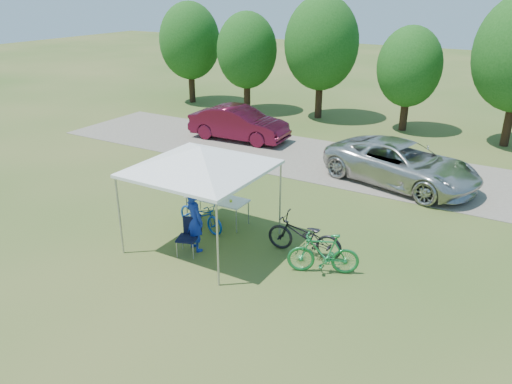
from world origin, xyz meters
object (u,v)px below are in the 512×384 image
sedan (239,123)px  folding_chair (190,233)px  bike_green (323,253)px  bike_dark (304,236)px  folding_table (217,199)px  minivan (401,163)px  cooler (206,189)px  cyclist (195,220)px  bike_blue (201,215)px

sedan → folding_chair: bearing=-158.0°
bike_green → bike_dark: bearing=-150.6°
folding_table → bike_dark: (3.02, -0.48, -0.19)m
bike_dark → minivan: (0.77, 6.17, 0.24)m
folding_table → sedan: bearing=117.9°
cooler → cyclist: cyclist is taller
folding_table → sedan: 8.40m
bike_blue → bike_dark: (3.14, 0.17, 0.09)m
bike_green → bike_dark: (-0.78, 0.57, 0.01)m
minivan → folding_table: bearing=161.0°
cyclist → sedan: size_ratio=0.37×
bike_blue → sedan: 8.93m
folding_table → cooler: size_ratio=3.59×
cooler → bike_blue: size_ratio=0.31×
cooler → cyclist: size_ratio=0.31×
bike_green → minivan: size_ratio=0.32×
folding_table → bike_green: bearing=-15.4°
cooler → bike_green: bearing=-14.1°
cyclist → bike_blue: size_ratio=1.00×
minivan → bike_green: bearing=-165.3°
cooler → bike_dark: cooler is taller
folding_chair → sedan: size_ratio=0.21×
folding_chair → sedan: bearing=95.6°
folding_table → folding_chair: size_ratio=1.91×
folding_table → bike_green: bike_green is taller
cooler → cyclist: bearing=-63.7°
bike_blue → bike_green: (3.91, -0.40, 0.08)m
bike_green → sedan: size_ratio=0.38×
cooler → sedan: 8.24m
folding_table → minivan: size_ratio=0.34×
cyclist → bike_dark: 2.84m
folding_chair → cooler: bearing=93.8°
bike_green → cooler: bearing=-128.4°
bike_green → minivan: 6.74m
cyclist → minivan: cyclist is taller
cyclist → folding_chair: bearing=107.4°
cyclist → bike_dark: (2.56, 1.19, -0.31)m
cyclist → folding_table: bearing=-52.6°
cooler → sedan: (-3.56, 7.42, -0.18)m
bike_dark → bike_blue: bearing=-91.6°
cyclist → bike_green: 3.41m
cyclist → bike_green: bearing=-147.4°
cooler → bike_dark: bearing=-8.0°
cooler → minivan: 7.05m
bike_blue → folding_table: bearing=-0.0°
folding_chair → bike_green: 3.46m
bike_blue → cyclist: bearing=-140.4°
bike_blue → bike_green: 3.93m
folding_table → sedan: sedan is taller
bike_green → cyclist: bearing=-103.7°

